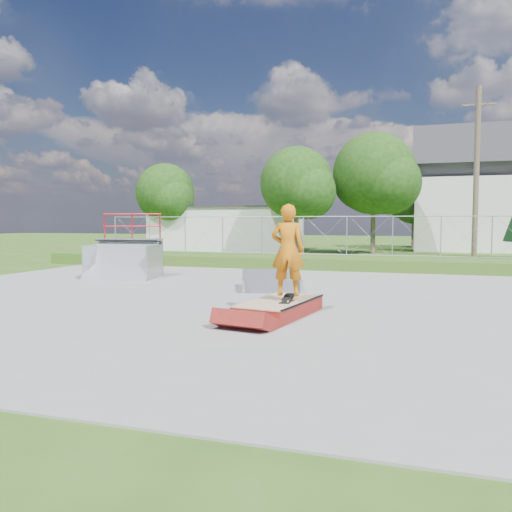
% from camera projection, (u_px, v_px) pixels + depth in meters
% --- Properties ---
extents(ground, '(120.00, 120.00, 0.00)m').
position_uv_depth(ground, '(222.00, 299.00, 13.19)').
color(ground, '#2E5117').
rests_on(ground, ground).
extents(concrete_pad, '(20.00, 16.00, 0.04)m').
position_uv_depth(concrete_pad, '(222.00, 299.00, 13.19)').
color(concrete_pad, gray).
rests_on(concrete_pad, ground).
extents(grass_berm, '(24.00, 3.00, 0.50)m').
position_uv_depth(grass_berm, '(298.00, 262.00, 22.23)').
color(grass_berm, '#2E5117').
rests_on(grass_berm, ground).
extents(grind_box, '(1.55, 2.53, 0.35)m').
position_uv_depth(grind_box, '(279.00, 308.00, 10.82)').
color(grind_box, maroon).
rests_on(grind_box, concrete_pad).
extents(quarter_pipe, '(2.64, 2.34, 2.35)m').
position_uv_depth(quarter_pipe, '(122.00, 246.00, 17.78)').
color(quarter_pipe, '#AFB2B8').
rests_on(quarter_pipe, concrete_pad).
extents(flat_bank_ramp, '(2.20, 2.27, 0.52)m').
position_uv_depth(flat_bank_ramp, '(271.00, 282.00, 14.85)').
color(flat_bank_ramp, '#AFB2B8').
rests_on(flat_bank_ramp, concrete_pad).
extents(skateboard, '(0.24, 0.80, 0.13)m').
position_uv_depth(skateboard, '(287.00, 299.00, 10.73)').
color(skateboard, black).
rests_on(skateboard, grind_box).
extents(skater, '(0.76, 0.53, 1.96)m').
position_uv_depth(skater, '(288.00, 253.00, 10.66)').
color(skater, '#CA6A0F').
rests_on(skater, grind_box).
extents(concrete_stairs, '(1.50, 1.60, 0.80)m').
position_uv_depth(concrete_stairs, '(122.00, 256.00, 23.96)').
color(concrete_stairs, gray).
rests_on(concrete_stairs, ground).
extents(chain_link_fence, '(20.00, 0.06, 1.80)m').
position_uv_depth(chain_link_fence, '(303.00, 236.00, 23.11)').
color(chain_link_fence, '#A1A3A9').
rests_on(chain_link_fence, grass_berm).
extents(utility_building_flat, '(10.00, 6.00, 3.00)m').
position_uv_depth(utility_building_flat, '(228.00, 229.00, 36.41)').
color(utility_building_flat, white).
rests_on(utility_building_flat, ground).
extents(gable_house, '(8.40, 6.08, 8.94)m').
position_uv_depth(gable_house, '(474.00, 196.00, 35.06)').
color(gable_house, white).
rests_on(gable_house, ground).
extents(utility_pole, '(0.24, 0.24, 8.00)m').
position_uv_depth(utility_pole, '(476.00, 178.00, 22.15)').
color(utility_pole, brown).
rests_on(utility_pole, ground).
extents(tree_left_near, '(4.76, 4.48, 6.65)m').
position_uv_depth(tree_left_near, '(300.00, 186.00, 30.41)').
color(tree_left_near, brown).
rests_on(tree_left_near, ground).
extents(tree_center, '(5.44, 5.12, 7.60)m').
position_uv_depth(tree_center, '(378.00, 176.00, 30.92)').
color(tree_center, brown).
rests_on(tree_center, ground).
extents(tree_left_far, '(4.42, 4.16, 6.18)m').
position_uv_depth(tree_left_far, '(167.00, 195.00, 35.30)').
color(tree_left_far, brown).
rests_on(tree_left_far, ground).
extents(tree_back_mid, '(4.08, 3.84, 5.70)m').
position_uv_depth(tree_back_mid, '(417.00, 201.00, 37.96)').
color(tree_back_mid, brown).
rests_on(tree_back_mid, ground).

